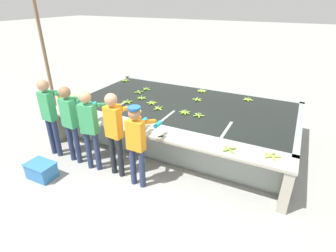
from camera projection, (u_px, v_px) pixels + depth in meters
ground_plane at (145, 172)px, 5.37m from camera, size 80.00×80.00×0.00m
wash_tank at (183, 119)px, 6.70m from camera, size 5.41×2.88×0.85m
work_ledge at (150, 140)px, 5.27m from camera, size 5.41×0.45×0.85m
worker_0 at (50, 111)px, 5.55m from camera, size 0.44×0.73×1.74m
worker_1 at (71, 118)px, 5.33m from camera, size 0.44×0.73×1.68m
worker_2 at (90, 124)px, 5.08m from camera, size 0.48×0.74×1.69m
worker_3 at (115, 127)px, 4.89m from camera, size 0.44×0.73×1.71m
worker_4 at (137, 140)px, 4.62m from camera, size 0.41×0.71×1.60m
banana_bunch_floating_0 at (139, 92)px, 7.25m from camera, size 0.24×0.24×0.08m
banana_bunch_floating_1 at (202, 91)px, 7.34m from camera, size 0.27×0.28×0.08m
banana_bunch_floating_2 at (199, 115)px, 5.82m from camera, size 0.27×0.27×0.08m
banana_bunch_floating_3 at (197, 100)px, 6.72m from camera, size 0.28×0.27×0.08m
banana_bunch_floating_4 at (248, 100)px, 6.71m from camera, size 0.27×0.28×0.08m
banana_bunch_floating_5 at (152, 103)px, 6.50m from camera, size 0.27×0.28×0.08m
banana_bunch_floating_6 at (147, 89)px, 7.50m from camera, size 0.28×0.28×0.08m
banana_bunch_floating_7 at (158, 108)px, 6.18m from camera, size 0.27×0.27×0.08m
banana_bunch_floating_8 at (185, 112)px, 5.96m from camera, size 0.28×0.28×0.08m
banana_bunch_floating_9 at (128, 102)px, 6.57m from camera, size 0.27×0.27×0.08m
banana_bunch_floating_10 at (125, 80)px, 8.28m from camera, size 0.27×0.28×0.08m
banana_bunch_floating_11 at (142, 98)px, 6.82m from camera, size 0.28×0.27×0.08m
banana_bunch_ledge_0 at (135, 129)px, 5.21m from camera, size 0.28×0.28×0.08m
banana_bunch_ledge_1 at (229, 149)px, 4.50m from camera, size 0.24×0.24×0.08m
banana_bunch_ledge_2 at (272, 156)px, 4.32m from camera, size 0.27×0.27×0.08m
knife_0 at (77, 112)px, 5.99m from camera, size 0.25×0.28×0.02m
knife_1 at (164, 136)px, 4.96m from camera, size 0.26×0.27×0.02m
crate at (41, 170)px, 5.14m from camera, size 0.55×0.39×0.32m
support_post_left at (47, 64)px, 7.05m from camera, size 0.09×0.09×3.20m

